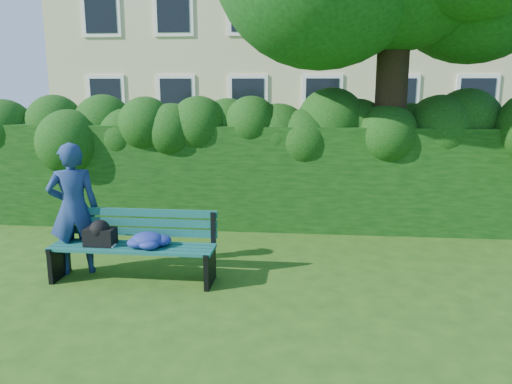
# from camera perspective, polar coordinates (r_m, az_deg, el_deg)

# --- Properties ---
(ground) EXTENTS (80.00, 80.00, 0.00)m
(ground) POSITION_cam_1_polar(r_m,az_deg,el_deg) (6.97, -0.50, -8.70)
(ground) COLOR #264F14
(ground) RESTS_ON ground
(hedge) EXTENTS (10.00, 1.00, 1.80)m
(hedge) POSITION_cam_1_polar(r_m,az_deg,el_deg) (8.85, 1.03, 1.86)
(hedge) COLOR #0B330B
(hedge) RESTS_ON ground
(park_bench) EXTENTS (2.11, 0.58, 0.89)m
(park_bench) POSITION_cam_1_polar(r_m,az_deg,el_deg) (6.62, -13.89, -5.65)
(park_bench) COLOR #0E4949
(park_bench) RESTS_ON ground
(man_reading) EXTENTS (0.76, 0.64, 1.76)m
(man_reading) POSITION_cam_1_polar(r_m,az_deg,el_deg) (7.00, -20.13, -1.83)
(man_reading) COLOR navy
(man_reading) RESTS_ON ground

